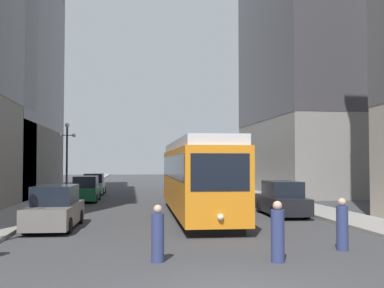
# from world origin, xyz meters

# --- Properties ---
(sidewalk_left) EXTENTS (2.64, 120.00, 0.15)m
(sidewalk_left) POSITION_xyz_m (-8.18, 40.00, 0.07)
(sidewalk_left) COLOR gray
(sidewalk_left) RESTS_ON ground
(sidewalk_right) EXTENTS (2.64, 120.00, 0.15)m
(sidewalk_right) POSITION_xyz_m (8.18, 40.00, 0.07)
(sidewalk_right) COLOR gray
(sidewalk_right) RESTS_ON ground
(streetcar) EXTENTS (2.90, 14.86, 3.89)m
(streetcar) POSITION_xyz_m (1.04, 14.32, 2.10)
(streetcar) COLOR black
(streetcar) RESTS_ON ground
(transit_bus) EXTENTS (2.67, 11.20, 3.45)m
(transit_bus) POSITION_xyz_m (4.51, 27.73, 1.95)
(transit_bus) COLOR black
(transit_bus) RESTS_ON ground
(parked_car_left_near) EXTENTS (1.92, 4.71, 1.82)m
(parked_car_left_near) POSITION_xyz_m (-5.56, 24.54, 0.84)
(parked_car_left_near) COLOR black
(parked_car_left_near) RESTS_ON ground
(parked_car_left_mid) EXTENTS (2.03, 5.00, 1.82)m
(parked_car_left_mid) POSITION_xyz_m (-5.56, 10.63, 0.84)
(parked_car_left_mid) COLOR black
(parked_car_left_mid) RESTS_ON ground
(parked_car_right_far) EXTENTS (2.02, 4.88, 1.82)m
(parked_car_right_far) POSITION_xyz_m (5.56, 13.97, 0.84)
(parked_car_right_far) COLOR black
(parked_car_right_far) RESTS_ON ground
(parked_car_left_far) EXTENTS (1.92, 4.52, 1.82)m
(parked_car_left_far) POSITION_xyz_m (-5.56, 32.13, 0.84)
(parked_car_left_far) COLOR black
(parked_car_left_far) RESTS_ON ground
(pedestrian_crossing_near) EXTENTS (0.38, 0.38, 1.72)m
(pedestrian_crossing_near) POSITION_xyz_m (1.73, 2.87, 0.80)
(pedestrian_crossing_near) COLOR navy
(pedestrian_crossing_near) RESTS_ON ground
(pedestrian_crossing_far) EXTENTS (0.36, 0.36, 1.61)m
(pedestrian_crossing_far) POSITION_xyz_m (-1.62, 3.32, 0.75)
(pedestrian_crossing_far) COLOR navy
(pedestrian_crossing_far) RESTS_ON ground
(pedestrian_on_sidewalk) EXTENTS (0.37, 0.37, 1.66)m
(pedestrian_on_sidewalk) POSITION_xyz_m (4.33, 4.29, 0.77)
(pedestrian_on_sidewalk) COLOR navy
(pedestrian_on_sidewalk) RESTS_ON ground
(lamp_post_left_far) EXTENTS (1.41, 0.36, 5.85)m
(lamp_post_left_far) POSITION_xyz_m (-7.46, 28.72, 3.97)
(lamp_post_left_far) COLOR #333338
(lamp_post_left_far) RESTS_ON sidewalk_left
(building_right_corner) EXTENTS (13.54, 18.18, 26.81)m
(building_right_corner) POSITION_xyz_m (15.97, 31.56, 13.81)
(building_right_corner) COLOR gray
(building_right_corner) RESTS_ON ground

